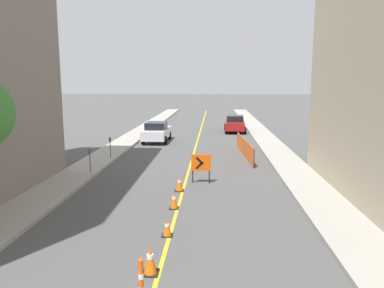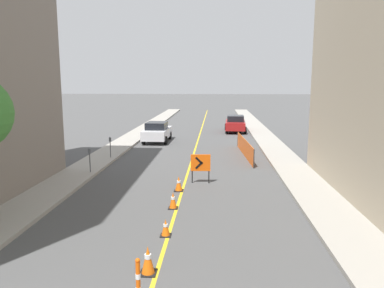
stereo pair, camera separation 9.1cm
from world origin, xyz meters
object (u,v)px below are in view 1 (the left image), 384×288
Objects in this scene: parked_car_curb_mid at (235,124)px; parking_meter_far_curb at (110,143)px; traffic_cone_fifth at (174,200)px; arrow_barricade_primary at (201,164)px; traffic_cone_farthest at (179,184)px; traffic_cone_third at (150,260)px; parking_meter_near_curb at (90,155)px; parked_car_curb_near at (157,132)px; traffic_cone_fourth at (167,228)px.

parked_car_curb_mid is 15.95m from parking_meter_far_curb.
traffic_cone_fifth is 3.83m from arrow_barricade_primary.
traffic_cone_fifth is 0.98× the size of traffic_cone_farthest.
parking_meter_near_curb is (-4.77, 9.78, 0.68)m from traffic_cone_third.
traffic_cone_fifth is (0.07, 4.89, -0.04)m from traffic_cone_third.
traffic_cone_farthest is 0.15× the size of parked_car_curb_near.
parking_meter_far_curb is (-5.72, 4.98, 0.13)m from arrow_barricade_primary.
parked_car_curb_mid is at bearing 82.63° from traffic_cone_third.
parked_car_curb_mid reaches higher than parking_meter_far_curb.
parked_car_curb_mid reaches higher than traffic_cone_third.
parking_meter_far_curb is (-8.29, -13.62, 0.25)m from parked_car_curb_mid.
traffic_cone_fifth is at bearing -45.31° from parking_meter_near_curb.
parked_car_curb_near is 9.15m from parked_car_curb_mid.
traffic_cone_farthest is 0.48× the size of arrow_barricade_primary.
parking_meter_far_curb reaches higher than traffic_cone_fifth.
parked_car_curb_mid is 3.46× the size of parking_meter_far_curb.
traffic_cone_fourth is 0.43× the size of parking_meter_near_curb.
traffic_cone_fourth is at bearing -101.37° from arrow_barricade_primary.
parked_car_curb_near is (-3.98, 12.20, -0.13)m from arrow_barricade_primary.
traffic_cone_fourth is 6.33m from arrow_barricade_primary.
arrow_barricade_primary is at bearing 76.49° from traffic_cone_fifth.
parking_meter_near_curb is at bearing 123.34° from traffic_cone_fourth.
arrow_barricade_primary is at bearing 56.77° from traffic_cone_farthest.
parked_car_curb_near is at bearing 98.29° from traffic_cone_third.
traffic_cone_third is 0.58× the size of parking_meter_near_curb.
parking_meter_far_curb reaches higher than traffic_cone_farthest.
parking_meter_far_curb is (-4.84, 8.66, 0.74)m from traffic_cone_fifth.
arrow_barricade_primary is at bearing -41.01° from parking_meter_far_curb.
traffic_cone_third is at bearing -80.34° from parked_car_curb_near.
arrow_barricade_primary is 18.78m from parked_car_curb_mid.
traffic_cone_fourth is at bearing -95.24° from parked_car_curb_mid.
parking_meter_far_curb is (-1.74, -7.23, 0.25)m from parked_car_curb_near.
parking_meter_near_curb is at bearing 151.87° from traffic_cone_farthest.
traffic_cone_fifth is at bearing 91.35° from traffic_cone_fourth.
arrow_barricade_primary is at bearing 82.47° from traffic_cone_fourth.
parked_car_curb_mid is at bearing 58.69° from parking_meter_far_curb.
traffic_cone_fourth is at bearing -66.40° from parking_meter_far_curb.
traffic_cone_third reaches higher than traffic_cone_fourth.
parked_car_curb_near is at bearing -133.10° from parked_car_curb_mid.
parked_car_curb_mid is at bearing 78.31° from arrow_barricade_primary.
arrow_barricade_primary is at bearing 83.66° from traffic_cone_third.
parking_meter_far_curb reaches higher than traffic_cone_third.
arrow_barricade_primary is 0.31× the size of parked_car_curb_mid.
arrow_barricade_primary is at bearing -70.57° from parked_car_curb_near.
arrow_barricade_primary is 12.83m from parked_car_curb_near.
traffic_cone_farthest reaches higher than traffic_cone_fourth.
parking_meter_near_curb is (-4.84, 4.89, 0.72)m from traffic_cone_fifth.
traffic_cone_fifth is at bearing -89.68° from traffic_cone_farthest.
traffic_cone_fourth is 25.07m from parked_car_curb_mid.
arrow_barricade_primary is 1.10× the size of parking_meter_near_curb.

